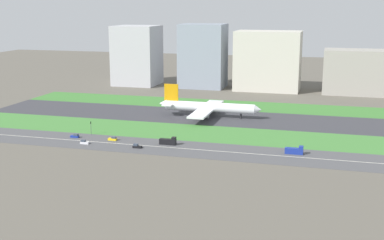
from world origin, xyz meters
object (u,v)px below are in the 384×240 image
office_tower (268,61)px  truck_0 (168,141)px  truck_1 (295,151)px  cargo_warehouse (359,72)px  terminal_building (137,55)px  fuel_tank_west (245,73)px  car_3 (75,136)px  hangar_building (203,56)px  traffic_light (91,127)px  airliner (207,107)px  car_4 (113,139)px  car_0 (137,146)px  car_1 (84,142)px

office_tower → truck_0: bearing=-98.1°
truck_1 → cargo_warehouse: bearing=79.2°
terminal_building → fuel_tank_west: (87.34, 45.00, -17.85)m
truck_1 → truck_0: bearing=180.0°
car_3 → hangar_building: bearing=82.8°
cargo_warehouse → traffic_light: bearing=-129.4°
traffic_light → truck_0: bearing=-9.8°
airliner → car_3: bearing=-128.9°
terminal_building → hangar_building: bearing=0.0°
truck_0 → truck_1: bearing=0.0°
car_4 → cargo_warehouse: bearing=55.2°
airliner → office_tower: office_tower is taller
car_0 → airliner: bearing=-101.7°
truck_1 → hangar_building: bearing=116.4°
truck_1 → fuel_tank_west: size_ratio=0.40×
truck_1 → truck_0: same height
truck_1 → car_1: 103.50m
airliner → terminal_building: 146.93m
fuel_tank_west → car_4: bearing=-97.5°
truck_1 → car_1: size_ratio=1.91×
airliner → fuel_tank_west: bearing=91.2°
truck_0 → car_3: bearing=180.0°
car_3 → car_4: bearing=0.0°
airliner → fuel_tank_west: airliner is taller
car_3 → car_1: 14.47m
car_0 → truck_1: (74.85, 10.00, 0.75)m
fuel_tank_west → office_tower: bearing=-60.0°
truck_1 → truck_0: 62.03m
office_tower → cargo_warehouse: size_ratio=0.97×
truck_0 → cargo_warehouse: 206.68m
truck_1 → terminal_building: (-149.38, 182.00, 23.73)m
airliner → car_3: (-54.79, -68.00, -5.31)m
airliner → car_0: (-16.16, -78.00, -5.31)m
terminal_building → fuel_tank_west: terminal_building is taller
car_0 → truck_0: size_ratio=0.52×
traffic_light → fuel_tank_west: 223.83m
traffic_light → terminal_building: 180.06m
airliner → traffic_light: 77.79m
terminal_building → truck_0: bearing=-64.4°
truck_0 → cargo_warehouse: bearing=62.0°
car_0 → cargo_warehouse: (109.54, 192.00, 16.27)m
car_0 → car_1: bearing=0.0°
truck_0 → hangar_building: hangar_building is taller
hangar_building → cargo_warehouse: 125.43m
car_4 → terminal_building: size_ratio=0.09×
car_1 → cargo_warehouse: size_ratio=0.08×
car_3 → fuel_tank_west: size_ratio=0.21×
office_tower → truck_1: bearing=-78.8°
car_3 → car_0: (38.62, -10.00, 0.00)m
car_4 → office_tower: office_tower is taller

